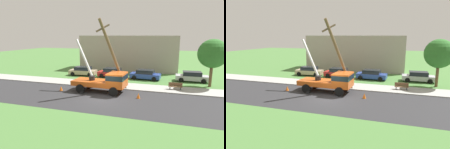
% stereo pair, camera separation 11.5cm
% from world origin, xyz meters
% --- Properties ---
extents(ground_plane, '(120.00, 120.00, 0.00)m').
position_xyz_m(ground_plane, '(0.00, 12.00, 0.00)').
color(ground_plane, '#477538').
extents(road_asphalt, '(80.00, 8.09, 0.01)m').
position_xyz_m(road_asphalt, '(0.00, 0.00, 0.00)').
color(road_asphalt, '#2B2B2D').
rests_on(road_asphalt, ground).
extents(sidewalk_strip, '(80.00, 3.18, 0.10)m').
position_xyz_m(sidewalk_strip, '(0.00, 5.64, 0.05)').
color(sidewalk_strip, '#9E9E99').
rests_on(sidewalk_strip, ground).
extents(utility_truck, '(6.76, 3.21, 5.98)m').
position_xyz_m(utility_truck, '(-0.44, 2.43, 1.41)').
color(utility_truck, '#C65119').
rests_on(utility_truck, ground).
extents(leaning_utility_pole, '(2.73, 3.62, 8.31)m').
position_xyz_m(leaning_utility_pole, '(0.19, 3.01, 4.24)').
color(leaning_utility_pole, brown).
rests_on(leaning_utility_pole, ground).
extents(traffic_cone_ahead, '(0.36, 0.36, 0.56)m').
position_xyz_m(traffic_cone_ahead, '(3.47, 1.27, 0.28)').
color(traffic_cone_ahead, orange).
rests_on(traffic_cone_ahead, ground).
extents(traffic_cone_behind, '(0.36, 0.36, 0.56)m').
position_xyz_m(traffic_cone_behind, '(-5.78, 1.48, 0.28)').
color(traffic_cone_behind, orange).
rests_on(traffic_cone_behind, ground).
extents(parked_sedan_tan, '(4.47, 2.13, 1.42)m').
position_xyz_m(parked_sedan_tan, '(-7.29, 10.66, 0.71)').
color(parked_sedan_tan, tan).
rests_on(parked_sedan_tan, ground).
extents(parked_sedan_red, '(4.44, 2.09, 1.42)m').
position_xyz_m(parked_sedan_red, '(-2.27, 10.64, 0.71)').
color(parked_sedan_red, '#B21E1E').
rests_on(parked_sedan_red, ground).
extents(parked_sedan_blue, '(4.53, 2.25, 1.42)m').
position_xyz_m(parked_sedan_blue, '(2.86, 10.65, 0.71)').
color(parked_sedan_blue, '#263F99').
rests_on(parked_sedan_blue, ground).
extents(parked_sedan_silver, '(4.42, 2.05, 1.42)m').
position_xyz_m(parked_sedan_silver, '(9.35, 11.15, 0.71)').
color(parked_sedan_silver, '#B7B7BF').
rests_on(parked_sedan_silver, ground).
extents(park_bench, '(1.60, 0.45, 0.90)m').
position_xyz_m(park_bench, '(7.13, 5.70, 0.46)').
color(park_bench, brown).
rests_on(park_bench, ground).
extents(roadside_tree_near, '(3.60, 3.60, 6.01)m').
position_xyz_m(roadside_tree_near, '(11.35, 8.81, 4.19)').
color(roadside_tree_near, brown).
rests_on(roadside_tree_near, ground).
extents(lowrise_building_backdrop, '(18.00, 6.00, 6.40)m').
position_xyz_m(lowrise_building_backdrop, '(-1.43, 18.88, 3.20)').
color(lowrise_building_backdrop, '#A5998C').
rests_on(lowrise_building_backdrop, ground).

